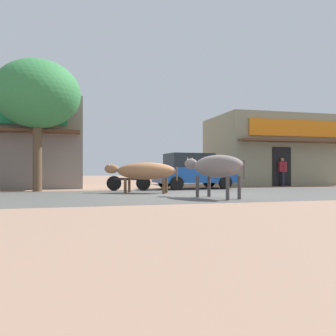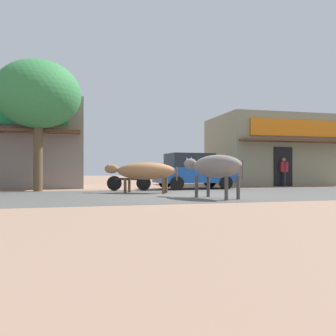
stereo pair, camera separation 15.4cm
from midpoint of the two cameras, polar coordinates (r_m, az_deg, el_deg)
The scene contains 10 objects.
ground at distance 12.45m, azimuth 3.64°, elevation -4.39°, with size 80.00×80.00×0.00m, color #987660.
asphalt_road at distance 12.45m, azimuth 3.64°, elevation -4.38°, with size 72.00×6.39×0.00m, color #51504D.
storefront_left_cafe at distance 19.27m, azimuth -23.85°, elevation 3.51°, with size 6.91×5.70×4.30m.
storefront_right_club at distance 22.31m, azimuth 17.71°, elevation 2.65°, with size 7.72×5.70×4.04m.
roadside_tree at distance 15.63m, azimuth -20.24°, elevation 11.16°, with size 3.49×3.49×5.41m.
parked_hatchback_car at distance 16.22m, azimuth 4.39°, elevation -0.46°, with size 3.75×2.10×1.64m.
parked_motorcycle at distance 14.99m, azimuth -6.01°, elevation -1.88°, with size 1.87×0.31×1.06m.
cow_near_brown at distance 13.29m, azimuth -3.60°, elevation -0.53°, with size 2.75×1.69×1.17m.
cow_far_dark at distance 10.93m, azimuth 8.16°, elevation 0.20°, with size 1.50×2.46×1.35m.
pedestrian_by_shop at distance 19.54m, azimuth 18.64°, elevation -0.27°, with size 0.40×0.61×1.53m.
Camera 2 is at (-3.70, -11.85, 0.90)m, focal length 37.18 mm.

